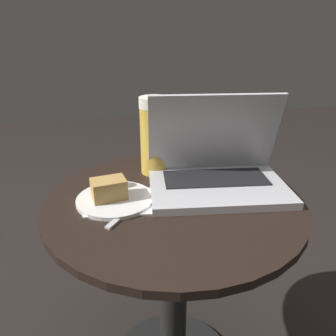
{
  "coord_description": "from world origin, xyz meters",
  "views": [
    {
      "loc": [
        -0.15,
        -0.65,
        0.92
      ],
      "look_at": [
        -0.01,
        0.01,
        0.64
      ],
      "focal_mm": 35.0,
      "sensor_mm": 36.0,
      "label": 1
    }
  ],
  "objects": [
    {
      "name": "napkin",
      "position": [
        -0.12,
        -0.01,
        0.57
      ],
      "size": [
        0.16,
        0.12,
        0.0
      ],
      "color": "white",
      "rests_on": "table"
    },
    {
      "name": "table",
      "position": [
        0.0,
        0.0,
        0.39
      ],
      "size": [
        0.59,
        0.59,
        0.57
      ],
      "color": "black",
      "rests_on": "ground_plane"
    },
    {
      "name": "fork",
      "position": [
        -0.09,
        -0.01,
        0.57
      ],
      "size": [
        0.13,
        0.16,
        0.0
      ],
      "color": "silver",
      "rests_on": "table"
    },
    {
      "name": "snack_plate",
      "position": [
        -0.14,
        0.02,
        0.58
      ],
      "size": [
        0.17,
        0.17,
        0.05
      ],
      "color": "white",
      "rests_on": "table"
    },
    {
      "name": "beer_glass",
      "position": [
        -0.02,
        0.16,
        0.67
      ],
      "size": [
        0.08,
        0.08,
        0.2
      ],
      "color": "gold",
      "rests_on": "table"
    },
    {
      "name": "laptop",
      "position": [
        0.11,
        0.04,
        0.61
      ],
      "size": [
        0.35,
        0.25,
        0.22
      ],
      "color": "silver",
      "rests_on": "table"
    }
  ]
}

